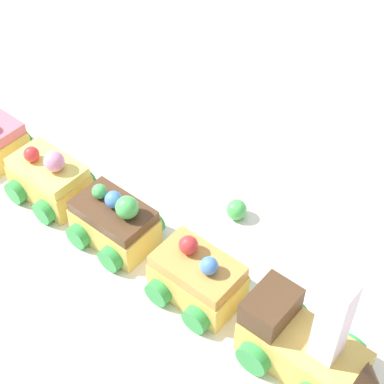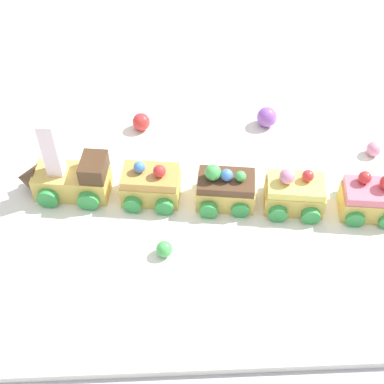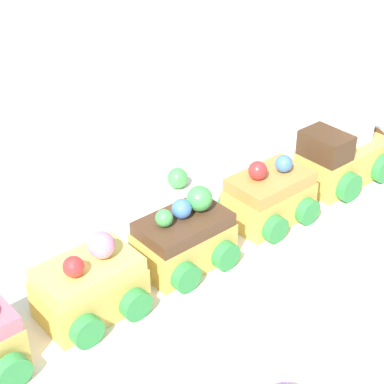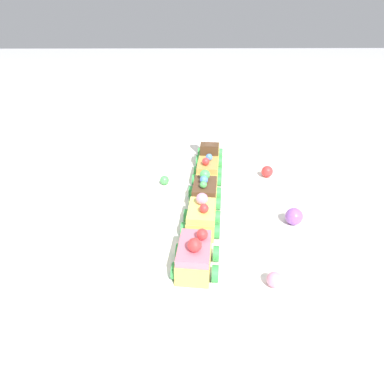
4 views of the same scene
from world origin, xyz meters
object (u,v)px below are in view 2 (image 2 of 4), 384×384
Objects in this scene: cake_train_locomotive at (66,177)px; cake_car_strawberry at (371,198)px; gumball_red at (141,122)px; gumball_purple at (267,117)px; cake_car_lemon at (294,193)px; cake_car_chocolate at (225,189)px; gumball_pink at (374,149)px; cake_car_caramel at (151,185)px; gumball_green at (164,249)px.

cake_train_locomotive reaches higher than cake_car_strawberry.
gumball_purple is at bearing -179.70° from gumball_red.
cake_car_lemon is at bearing -179.98° from cake_train_locomotive.
gumball_pink is at bearing -152.69° from cake_car_chocolate.
cake_car_chocolate and cake_car_strawberry have the same top height.
cake_car_chocolate is (-0.10, 0.01, 0.00)m from cake_car_caramel.
cake_car_chocolate is 3.74× the size of gumball_pink.
gumball_pink is 0.71× the size of gumball_purple.
cake_car_strawberry is 3.74× the size of gumball_pink.
cake_car_chocolate is 3.97× the size of gumball_green.
gumball_green is at bearing 56.58° from gumball_purple.
cake_car_lemon and cake_car_strawberry have the same top height.
cake_train_locomotive is 1.58× the size of cake_car_lemon.
cake_car_caramel is 0.15m from gumball_red.
gumball_red is 0.87× the size of gumball_purple.
gumball_purple is at bearing -51.20° from cake_car_strawberry.
gumball_green is at bearing 20.11° from cake_car_strawberry.
cake_train_locomotive is 0.12m from cake_car_caramel.
cake_car_strawberry is (-0.10, 0.01, 0.00)m from cake_car_lemon.
gumball_purple is (-0.18, -0.15, -0.01)m from cake_car_caramel.
gumball_pink is at bearing -101.84° from cake_car_strawberry.
cake_train_locomotive is 1.58× the size of cake_car_caramel.
cake_car_chocolate is 0.09m from cake_car_lemon.
cake_car_chocolate is at bearing 20.17° from gumball_pink.
cake_car_strawberry is at bearing -179.98° from cake_train_locomotive.
gumball_pink is at bearing 167.95° from gumball_red.
gumball_purple is at bearing -109.33° from cake_car_chocolate.
cake_train_locomotive is 1.58× the size of cake_car_strawberry.
cake_train_locomotive reaches higher than gumball_green.
cake_car_lemon is 2.64× the size of gumball_purple.
cake_car_strawberry reaches higher than gumball_pink.
gumball_pink is 1.06× the size of gumball_green.
cake_train_locomotive reaches higher than cake_car_chocolate.
cake_train_locomotive is 0.42m from cake_car_strawberry.
gumball_green is at bearing 30.59° from cake_car_lemon.
cake_car_caramel is 3.03× the size of gumball_red.
cake_car_lemon is 3.97× the size of gumball_green.
cake_car_caramel is at bearing 179.97° from cake_train_locomotive.
cake_car_chocolate is at bearing 0.10° from cake_car_strawberry.
cake_car_lemon is 0.27m from gumball_red.
cake_car_strawberry is 3.97× the size of gumball_green.
cake_train_locomotive reaches higher than cake_car_lemon.
cake_car_caramel is 0.20m from cake_car_lemon.
gumball_purple is at bearing -123.42° from gumball_green.
gumball_red reaches higher than gumball_pink.
gumball_pink is (-0.14, -0.10, -0.01)m from cake_car_lemon.
gumball_green is (0.18, 0.08, -0.01)m from cake_car_lemon.
cake_car_lemon reaches higher than cake_car_caramel.
cake_car_caramel reaches higher than gumball_purple.
cake_car_chocolate is 0.12m from gumball_green.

